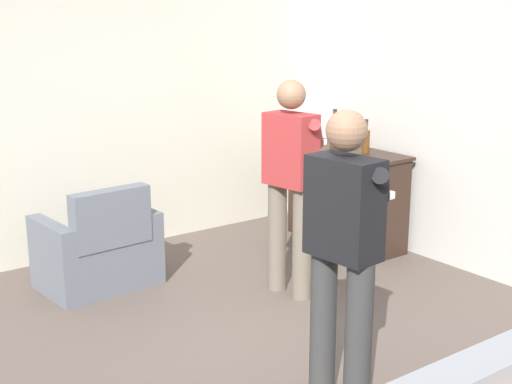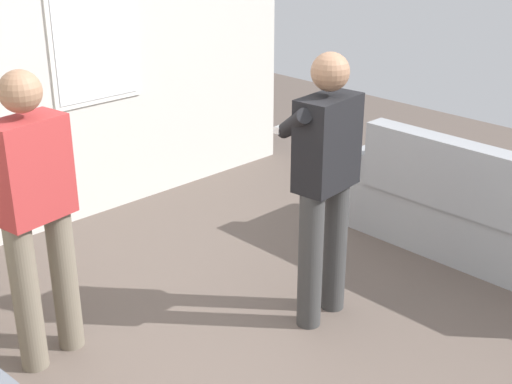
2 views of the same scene
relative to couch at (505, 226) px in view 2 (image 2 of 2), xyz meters
name	(u,v)px [view 2 (image 2 of 2)]	position (x,y,z in m)	size (l,w,h in m)	color
ground	(278,378)	(-2.03, 0.23, -0.34)	(10.40, 10.40, 0.00)	brown
wall_back_with_window	(20,55)	(-2.01, 2.89, 1.06)	(5.20, 0.15, 2.80)	beige
couch	(505,226)	(0.00, 0.00, 0.00)	(0.57, 2.46, 0.91)	gray
person_standing_left	(34,207)	(-2.81, 1.30, 0.60)	(0.55, 0.50, 1.68)	#6B6051
person_standing_right	(324,178)	(-1.37, 0.50, 0.60)	(0.56, 0.49, 1.68)	#383838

